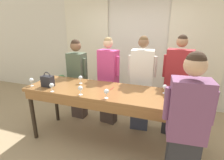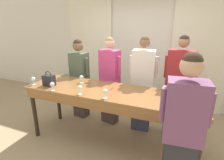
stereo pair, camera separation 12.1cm
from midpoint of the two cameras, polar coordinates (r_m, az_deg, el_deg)
The scene contains 20 objects.
ground_plane at distance 3.29m, azimuth 0.56°, elevation -19.61°, with size 18.00×18.00×0.00m, color tan.
wall_back at distance 4.51m, azimuth 9.85°, elevation 10.00°, with size 12.00×0.06×2.80m.
curtain_panel_left at distance 4.92m, azimuth -6.20°, elevation 10.16°, with size 1.23×0.03×2.69m.
curtain_panel_right at distance 4.37m, azimuth 27.39°, elevation 7.28°, with size 1.23×0.03×2.69m.
tasting_bar at distance 2.81m, azimuth 0.43°, elevation -5.32°, with size 2.83×0.81×0.99m.
wine_bottle at distance 2.72m, azimuth 24.88°, elevation -3.00°, with size 0.08×0.08×0.34m.
handbag at distance 3.15m, azimuth -18.86°, elevation -0.04°, with size 0.19×0.12×0.26m.
wine_glass_front_left at distance 3.15m, azimuth -8.87°, elevation 0.80°, with size 0.07×0.07×0.14m.
wine_glass_front_mid at distance 2.89m, azimuth -17.82°, elevation -1.45°, with size 0.07×0.07×0.14m.
wine_glass_front_right at distance 2.75m, azimuth 18.13°, elevation -2.49°, with size 0.07×0.07×0.14m.
wine_glass_center_left at distance 2.65m, azimuth -9.16°, elevation -2.62°, with size 0.07×0.07×0.14m.
wine_glass_center_mid at distance 3.29m, azimuth -23.36°, elevation 0.22°, with size 0.07×0.07×0.14m.
wine_glass_center_right at distance 2.48m, azimuth -0.84°, elevation -3.83°, with size 0.07×0.07×0.14m.
pen at distance 2.87m, azimuth 1.28°, elevation -2.79°, with size 0.01×0.14×0.01m.
guest_olive_jacket at distance 3.79m, azimuth -9.58°, elevation 0.66°, with size 0.46×0.28×1.71m.
guest_pink_top at distance 3.48m, azimuth 0.26°, elevation -0.35°, with size 0.49×0.29×1.77m.
guest_cream_sweater at distance 3.31m, azimuth 10.93°, elevation -1.62°, with size 0.51×0.31×1.81m.
guest_striped_shirt at distance 3.25m, azimuth 21.82°, elevation -2.52°, with size 0.54×0.27×1.84m.
host_pouring at distance 2.07m, azimuth 23.54°, elevation -15.50°, with size 0.51×0.29×1.76m.
potted_plant at distance 5.32m, azimuth -14.16°, elevation -1.19°, with size 0.30×0.30×0.60m.
Camera 2 is at (1.01, -2.40, 2.01)m, focal length 28.00 mm.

